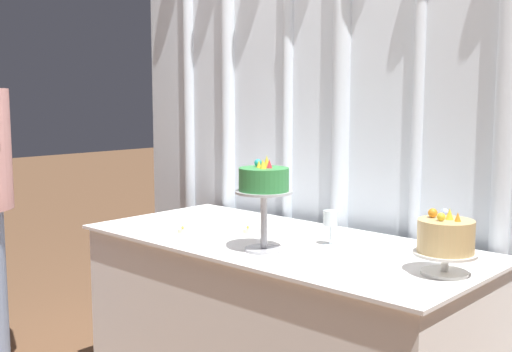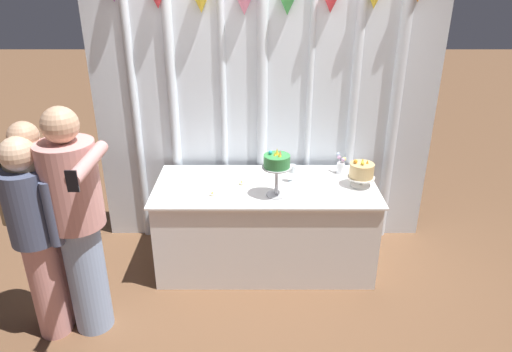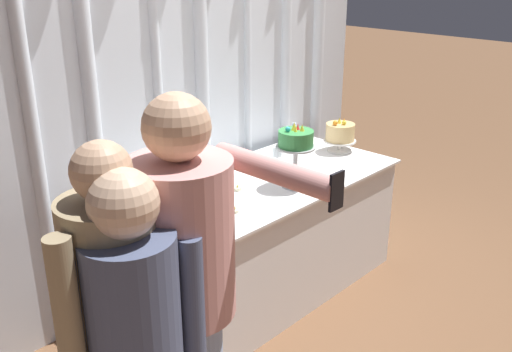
# 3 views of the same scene
# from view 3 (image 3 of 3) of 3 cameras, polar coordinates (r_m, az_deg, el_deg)

# --- Properties ---
(ground_plane) EXTENTS (24.00, 24.00, 0.00)m
(ground_plane) POSITION_cam_3_polar(r_m,az_deg,el_deg) (3.85, 1.61, -11.63)
(ground_plane) COLOR brown
(draped_curtain) EXTENTS (3.05, 0.16, 2.65)m
(draped_curtain) POSITION_cam_3_polar(r_m,az_deg,el_deg) (3.74, -5.01, 10.25)
(draped_curtain) COLOR silver
(draped_curtain) RESTS_ON ground_plane
(cake_table) EXTENTS (1.86, 0.85, 0.77)m
(cake_table) POSITION_cam_3_polar(r_m,az_deg,el_deg) (3.71, 0.51, -6.05)
(cake_table) COLOR white
(cake_table) RESTS_ON ground_plane
(cake_display_nearleft) EXTENTS (0.24, 0.24, 0.40)m
(cake_display_nearleft) POSITION_cam_3_polar(r_m,az_deg,el_deg) (3.40, 3.92, 3.26)
(cake_display_nearleft) COLOR #B2B2B7
(cake_display_nearleft) RESTS_ON cake_table
(cake_display_nearright) EXTENTS (0.23, 0.23, 0.24)m
(cake_display_nearright) POSITION_cam_3_polar(r_m,az_deg,el_deg) (4.09, 8.25, 4.13)
(cake_display_nearright) COLOR silver
(cake_display_nearright) RESTS_ON cake_table
(wine_glass) EXTENTS (0.06, 0.06, 0.15)m
(wine_glass) POSITION_cam_3_polar(r_m,az_deg,el_deg) (3.71, 2.11, 2.29)
(wine_glass) COLOR silver
(wine_glass) RESTS_ON cake_table
(flower_vase) EXTENTS (0.09, 0.09, 0.18)m
(flower_vase) POSITION_cam_3_polar(r_m,az_deg,el_deg) (4.15, 4.30, 3.81)
(flower_vase) COLOR silver
(flower_vase) RESTS_ON cake_table
(tealight_far_left) EXTENTS (0.05, 0.05, 0.03)m
(tealight_far_left) POSITION_cam_3_polar(r_m,az_deg,el_deg) (3.14, -2.12, -3.43)
(tealight_far_left) COLOR beige
(tealight_far_left) RESTS_ON cake_table
(tealight_near_left) EXTENTS (0.04, 0.04, 0.04)m
(tealight_near_left) POSITION_cam_3_polar(r_m,az_deg,el_deg) (3.42, -1.82, -1.26)
(tealight_near_left) COLOR beige
(tealight_near_left) RESTS_ON cake_table
(guest_girl_blue_dress) EXTENTS (0.53, 0.70, 1.68)m
(guest_girl_blue_dress) POSITION_cam_3_polar(r_m,az_deg,el_deg) (2.18, -6.85, -11.75)
(guest_girl_blue_dress) COLOR #93ADD6
(guest_girl_blue_dress) RESTS_ON ground_plane
(guest_man_dark_suit) EXTENTS (0.47, 0.38, 1.57)m
(guest_man_dark_suit) POSITION_cam_3_polar(r_m,az_deg,el_deg) (2.12, -13.33, -15.10)
(guest_man_dark_suit) COLOR #D6938E
(guest_man_dark_suit) RESTS_ON ground_plane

